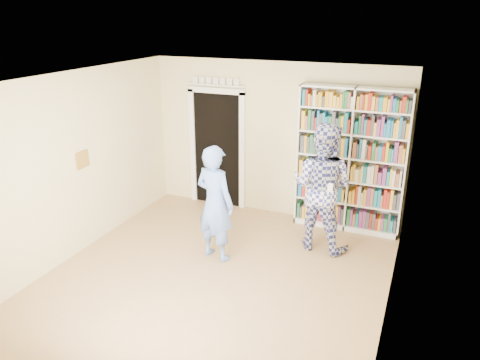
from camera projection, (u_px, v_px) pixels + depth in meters
name	position (u px, v px, depth m)	size (l,w,h in m)	color
floor	(214.00, 279.00, 6.42)	(5.00, 5.00, 0.00)	#A4804F
ceiling	(210.00, 81.00, 5.50)	(5.00, 5.00, 0.00)	white
wall_back	(275.00, 140.00, 8.13)	(4.50, 4.50, 0.00)	beige
wall_left	(72.00, 167.00, 6.77)	(5.00, 5.00, 0.00)	beige
wall_right	(396.00, 216.00, 5.15)	(5.00, 5.00, 0.00)	beige
bookshelf	(351.00, 160.00, 7.56)	(1.73, 0.32, 2.38)	white
doorway	(217.00, 144.00, 8.57)	(1.10, 0.08, 2.43)	black
wall_art	(83.00, 160.00, 6.92)	(0.03, 0.25, 0.25)	brown
man_blue	(215.00, 203.00, 6.72)	(0.63, 0.41, 1.73)	#658CE1
man_plaid	(322.00, 187.00, 7.00)	(0.96, 0.75, 1.98)	navy
paper_sheet	(325.00, 192.00, 6.74)	(0.21, 0.01, 0.30)	white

